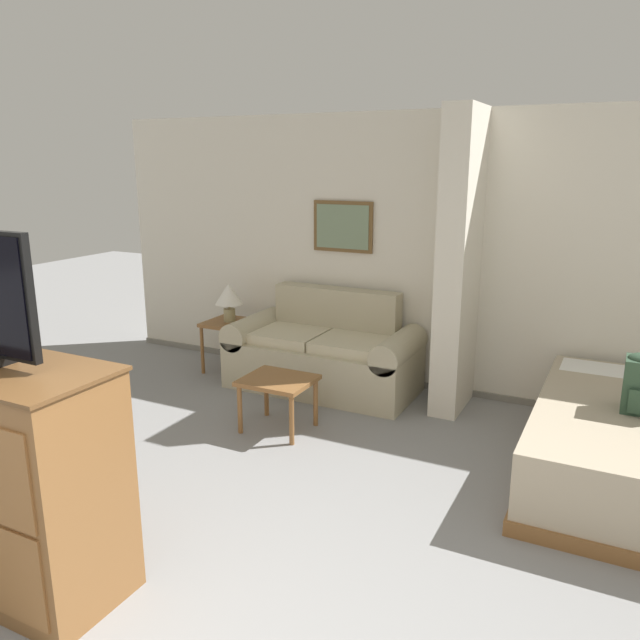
# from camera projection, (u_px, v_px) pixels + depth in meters

# --- Properties ---
(wall_back) EXTENTS (7.66, 0.16, 2.60)m
(wall_back) POSITION_uv_depth(u_px,v_px,m) (466.00, 258.00, 5.68)
(wall_back) COLOR silver
(wall_back) RESTS_ON ground_plane
(wall_partition_pillar) EXTENTS (0.24, 0.66, 2.60)m
(wall_partition_pillar) POSITION_uv_depth(u_px,v_px,m) (459.00, 264.00, 5.33)
(wall_partition_pillar) COLOR silver
(wall_partition_pillar) RESTS_ON ground_plane
(couch) EXTENTS (1.82, 0.84, 0.94)m
(couch) POSITION_uv_depth(u_px,v_px,m) (324.00, 354.00, 6.03)
(couch) COLOR #B7AD8E
(couch) RESTS_ON ground_plane
(coffee_table) EXTENTS (0.56, 0.49, 0.44)m
(coffee_table) POSITION_uv_depth(u_px,v_px,m) (278.00, 386.00, 5.07)
(coffee_table) COLOR brown
(coffee_table) RESTS_ON ground_plane
(side_table) EXTENTS (0.48, 0.48, 0.54)m
(side_table) POSITION_uv_depth(u_px,v_px,m) (230.00, 329.00, 6.49)
(side_table) COLOR brown
(side_table) RESTS_ON ground_plane
(table_lamp) EXTENTS (0.29, 0.29, 0.40)m
(table_lamp) POSITION_uv_depth(u_px,v_px,m) (229.00, 296.00, 6.41)
(table_lamp) COLOR tan
(table_lamp) RESTS_ON side_table
(tv_dresser) EXTENTS (1.31, 0.58, 1.20)m
(tv_dresser) POSITION_uv_depth(u_px,v_px,m) (2.00, 475.00, 3.17)
(tv_dresser) COLOR brown
(tv_dresser) RESTS_ON ground_plane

